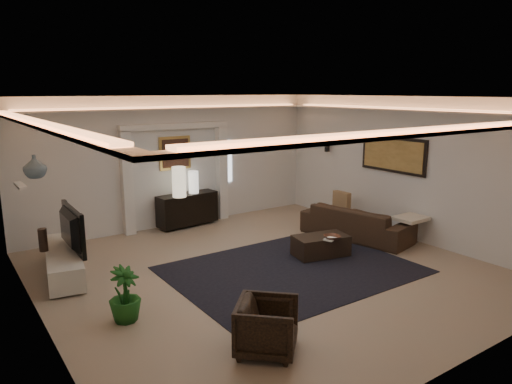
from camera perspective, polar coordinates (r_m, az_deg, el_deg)
floor at (r=8.17m, az=1.26°, el=-9.51°), size 7.00×7.00×0.00m
ceiling at (r=7.60m, az=1.36°, el=11.27°), size 7.00×7.00×0.00m
wall_back at (r=10.74m, az=-9.74°, el=3.60°), size 7.00×0.00×7.00m
wall_front at (r=5.42m, az=23.68°, el=-5.70°), size 7.00×0.00×7.00m
wall_left at (r=6.42m, az=-24.95°, el=-3.14°), size 0.00×7.00×7.00m
wall_right at (r=10.18m, az=17.49°, el=2.74°), size 0.00×7.00×7.00m
cove_soffit at (r=7.61m, az=1.35°, el=9.16°), size 7.00×7.00×0.04m
daylight_slit at (r=11.37m, az=-3.49°, el=3.70°), size 0.25×0.03×1.00m
area_rug at (r=8.25m, az=4.36°, el=-9.28°), size 4.00×3.00×0.01m
pilaster_left at (r=10.29m, az=-15.24°, el=0.98°), size 0.22×0.20×2.20m
pilaster_right at (r=11.24m, az=-4.14°, el=2.31°), size 0.22×0.20×2.20m
alcove_header at (r=10.57m, az=-9.66°, el=7.83°), size 2.52×0.20×0.12m
painting_frame at (r=10.69m, az=-9.71°, el=4.64°), size 0.74×0.04×0.74m
painting_canvas at (r=10.67m, az=-9.65°, el=4.62°), size 0.62×0.02×0.62m
art_panel_frame at (r=10.31m, az=16.16°, el=4.34°), size 0.04×1.64×0.74m
art_panel_gold at (r=10.29m, az=16.07°, el=4.33°), size 0.02×1.50×0.62m
wall_sconce at (r=11.53m, az=8.55°, el=5.37°), size 0.12×0.12×0.22m
wall_niche at (r=7.74m, az=-26.47°, el=0.69°), size 0.10×0.55×0.04m
console at (r=10.79m, az=-8.24°, el=-2.00°), size 1.42×0.57×0.69m
lamp_left at (r=10.36m, az=-9.24°, el=1.28°), size 0.32×0.32×0.66m
lamp_right at (r=10.72m, az=-7.53°, el=1.70°), size 0.26×0.26×0.50m
media_ledge at (r=8.61m, az=-22.13°, el=-7.70°), size 0.87×2.14×0.39m
tv at (r=8.35m, az=-21.97°, el=-4.02°), size 1.28×0.19×0.73m
figurine at (r=8.56m, az=-24.24°, el=-5.08°), size 0.16×0.16×0.38m
ginger_jar at (r=8.16m, az=-25.04°, el=2.80°), size 0.42×0.42×0.36m
plant at (r=6.64m, az=-15.49°, el=-11.78°), size 0.57×0.57×0.75m
sofa at (r=10.07m, az=11.99°, el=-3.59°), size 2.41×1.38×0.66m
throw_blanket at (r=9.81m, az=18.10°, el=-3.03°), size 0.62×0.51×0.07m
throw_pillow at (r=10.90m, az=10.25°, el=-1.12°), size 0.14×0.45×0.45m
coffee_table at (r=8.90m, az=7.79°, el=-6.37°), size 1.08×0.73×0.37m
bowl at (r=8.66m, az=9.14°, el=-5.28°), size 0.38×0.38×0.07m
magazine at (r=8.63m, az=8.90°, el=-5.47°), size 0.28×0.24×0.03m
armchair at (r=5.74m, az=1.34°, el=-15.89°), size 0.98×0.98×0.64m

